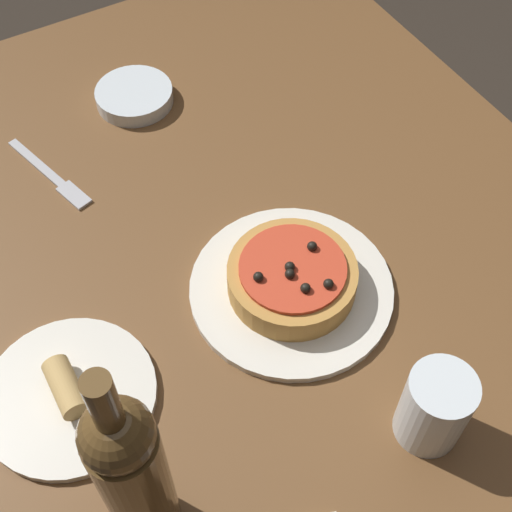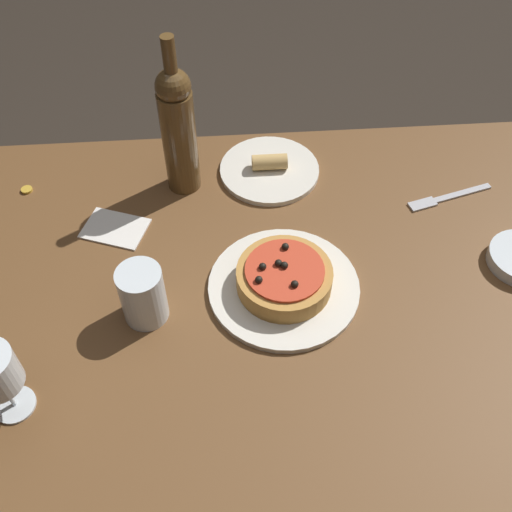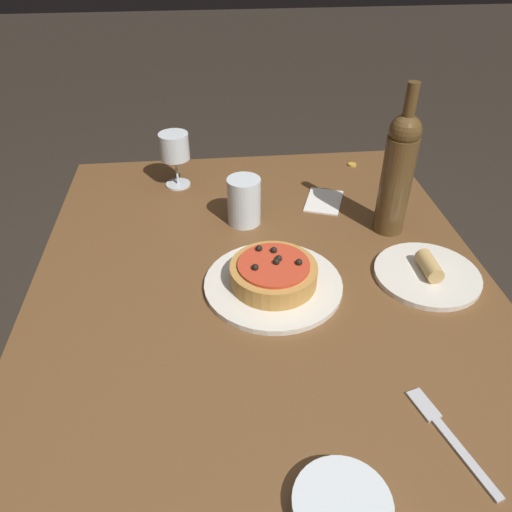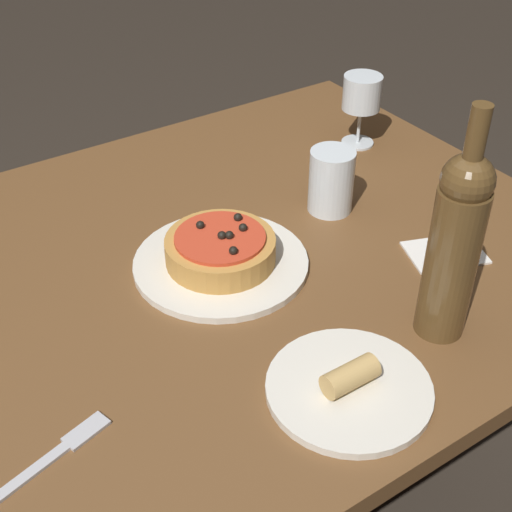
{
  "view_description": "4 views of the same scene",
  "coord_description": "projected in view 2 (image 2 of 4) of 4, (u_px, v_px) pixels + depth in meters",
  "views": [
    {
      "loc": [
        -0.52,
        0.34,
        1.55
      ],
      "look_at": [
        -0.03,
        0.06,
        0.79
      ],
      "focal_mm": 50.0,
      "sensor_mm": 36.0,
      "label": 1
    },
    {
      "loc": [
        -0.17,
        -0.66,
        1.62
      ],
      "look_at": [
        -0.12,
        0.02,
        0.82
      ],
      "focal_mm": 42.0,
      "sensor_mm": 36.0,
      "label": 2
    },
    {
      "loc": [
        0.72,
        -0.1,
        1.38
      ],
      "look_at": [
        -0.05,
        -0.02,
        0.81
      ],
      "focal_mm": 35.0,
      "sensor_mm": 36.0,
      "label": 3
    },
    {
      "loc": [
        0.4,
        0.82,
        1.42
      ],
      "look_at": [
        -0.1,
        0.06,
        0.74
      ],
      "focal_mm": 50.0,
      "sensor_mm": 36.0,
      "label": 4
    }
  ],
  "objects": [
    {
      "name": "bottle_cap",
      "position": [
        27.0,
        190.0,
        1.3
      ],
      "size": [
        0.02,
        0.02,
        0.01
      ],
      "color": "gold",
      "rests_on": "dining_table"
    },
    {
      "name": "side_plate",
      "position": [
        269.0,
        169.0,
        1.33
      ],
      "size": [
        0.22,
        0.22,
        0.05
      ],
      "color": "silver",
      "rests_on": "dining_table"
    },
    {
      "name": "wine_bottle",
      "position": [
        178.0,
        128.0,
        1.2
      ],
      "size": [
        0.07,
        0.07,
        0.35
      ],
      "color": "brown",
      "rests_on": "dining_table"
    },
    {
      "name": "dinner_plate",
      "position": [
        284.0,
        287.0,
        1.13
      ],
      "size": [
        0.29,
        0.29,
        0.01
      ],
      "color": "silver",
      "rests_on": "dining_table"
    },
    {
      "name": "pizza",
      "position": [
        284.0,
        277.0,
        1.1
      ],
      "size": [
        0.18,
        0.18,
        0.06
      ],
      "color": "#BC843D",
      "rests_on": "dinner_plate"
    },
    {
      "name": "dining_table",
      "position": [
        315.0,
        319.0,
        1.18
      ],
      "size": [
        1.37,
        0.97,
        0.72
      ],
      "color": "brown",
      "rests_on": "ground_plane"
    },
    {
      "name": "water_cup",
      "position": [
        143.0,
        295.0,
        1.05
      ],
      "size": [
        0.08,
        0.08,
        0.12
      ],
      "color": "silver",
      "rests_on": "dining_table"
    },
    {
      "name": "fork",
      "position": [
        445.0,
        198.0,
        1.28
      ],
      "size": [
        0.19,
        0.07,
        0.0
      ],
      "rotation": [
        0.0,
        0.0,
        -2.87
      ],
      "color": "#B7B7BC",
      "rests_on": "dining_table"
    },
    {
      "name": "paper_napkin",
      "position": [
        115.0,
        228.0,
        1.23
      ],
      "size": [
        0.15,
        0.13,
        0.0
      ],
      "color": "silver",
      "rests_on": "dining_table"
    },
    {
      "name": "ground_plane",
      "position": [
        298.0,
        447.0,
        1.67
      ],
      "size": [
        14.0,
        14.0,
        0.0
      ],
      "primitive_type": "plane",
      "color": "#2D261E"
    }
  ]
}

